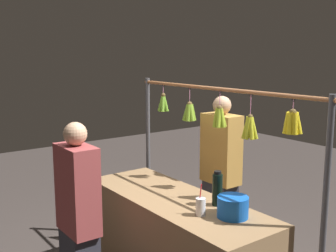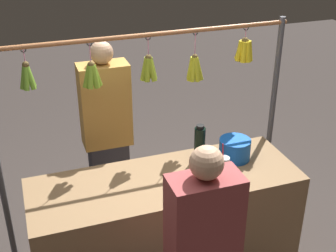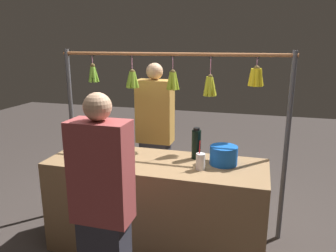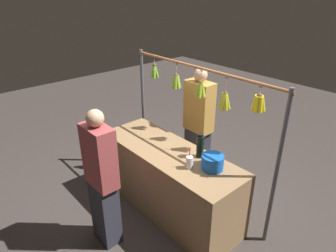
% 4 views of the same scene
% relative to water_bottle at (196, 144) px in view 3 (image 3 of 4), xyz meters
% --- Properties ---
extents(ground_plane, '(12.00, 12.00, 0.00)m').
position_rel_water_bottle_xyz_m(ground_plane, '(0.31, 0.17, -0.95)').
color(ground_plane, '#3B332F').
extents(market_counter, '(1.85, 0.64, 0.82)m').
position_rel_water_bottle_xyz_m(market_counter, '(0.31, 0.17, -0.54)').
color(market_counter, olive).
rests_on(market_counter, ground).
extents(display_rack, '(2.19, 0.13, 1.74)m').
position_rel_water_bottle_xyz_m(display_rack, '(0.27, -0.28, 0.31)').
color(display_rack, '#4C4C51').
rests_on(display_rack, ground).
extents(water_bottle, '(0.08, 0.08, 0.28)m').
position_rel_water_bottle_xyz_m(water_bottle, '(0.00, 0.00, 0.00)').
color(water_bottle, black).
rests_on(water_bottle, market_counter).
extents(blue_bucket, '(0.23, 0.23, 0.15)m').
position_rel_water_bottle_xyz_m(blue_bucket, '(-0.24, 0.08, -0.05)').
color(blue_bucket, blue).
rests_on(blue_bucket, market_counter).
extents(drink_cup, '(0.07, 0.07, 0.23)m').
position_rel_water_bottle_xyz_m(drink_cup, '(-0.08, 0.24, -0.06)').
color(drink_cup, silver).
rests_on(drink_cup, market_counter).
extents(vendor_person, '(0.38, 0.21, 1.60)m').
position_rel_water_bottle_xyz_m(vendor_person, '(0.56, -0.57, -0.16)').
color(vendor_person, '#2D2D38').
rests_on(vendor_person, ground).
extents(customer_person, '(0.36, 0.20, 1.53)m').
position_rel_water_bottle_xyz_m(customer_person, '(0.39, 0.99, -0.20)').
color(customer_person, '#2D2D38').
rests_on(customer_person, ground).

